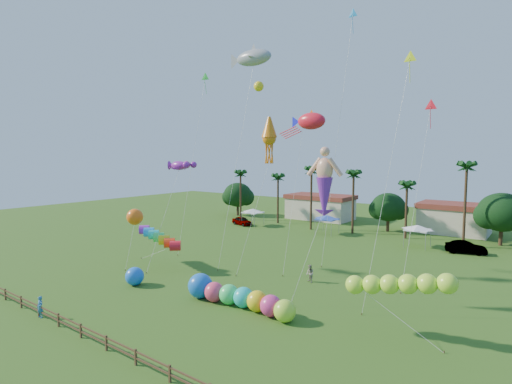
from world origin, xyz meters
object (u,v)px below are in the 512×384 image
Objects in this scene: spectator_a at (40,307)px; spectator_b at (310,274)px; car_a at (242,221)px; car_b at (466,247)px; caterpillar_inflatable at (236,296)px; blue_ball at (135,276)px.

spectator_b is at bearing 53.57° from spectator_a.
car_a is 33.46m from spectator_b.
car_b is at bearing 57.05° from spectator_a.
caterpillar_inflatable reaches higher than car_a.
spectator_b is at bearing 140.71° from car_b.
car_a is at bearing 76.56° from car_b.
caterpillar_inflatable is (-1.78, -9.31, 0.04)m from spectator_b.
caterpillar_inflatable reaches higher than car_b.
car_b is 47.67m from spectator_a.
spectator_b reaches higher than car_a.
spectator_b is at bearing -114.93° from car_a.
spectator_a is 0.16× the size of caterpillar_inflatable.
car_b is at bearing 67.47° from caterpillar_inflatable.
caterpillar_inflatable is 6.03× the size of blue_ball.
blue_ball is (-0.64, 9.11, 0.04)m from spectator_a.
caterpillar_inflatable reaches higher than spectator_b.
caterpillar_inflatable is at bearing 144.68° from car_b.
spectator_b is (12.41, 19.95, 0.03)m from spectator_a.
car_a is 34.69m from blue_ball.
spectator_a is 15.04m from caterpillar_inflatable.
car_a is 35.93m from car_b.
blue_ball reaches higher than car_b.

